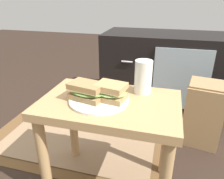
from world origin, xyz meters
TOP-DOWN VIEW (x-y plane):
  - side_table at (0.00, 0.00)m, footprint 0.56×0.36m
  - tv_cabinet at (0.19, 0.95)m, footprint 0.96×0.46m
  - area_rug at (-0.28, 0.32)m, footprint 1.14×0.72m
  - plate at (-0.04, -0.01)m, footprint 0.24×0.24m
  - sandwich_front at (-0.09, -0.02)m, footprint 0.16×0.12m
  - sandwich_back at (0.01, -0.01)m, footprint 0.14×0.11m
  - beer_glass at (0.12, 0.11)m, footprint 0.07×0.07m
  - paper_bag at (0.45, 0.46)m, footprint 0.24×0.19m

SIDE VIEW (x-z plane):
  - area_rug at x=-0.28m, z-range 0.00..0.01m
  - paper_bag at x=0.45m, z-range -0.01..0.40m
  - tv_cabinet at x=0.19m, z-range 0.00..0.58m
  - side_table at x=0.00m, z-range 0.14..0.60m
  - plate at x=-0.04m, z-range 0.46..0.47m
  - sandwich_front at x=-0.09m, z-range 0.47..0.54m
  - sandwich_back at x=0.01m, z-range 0.47..0.54m
  - beer_glass at x=0.12m, z-range 0.46..0.60m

